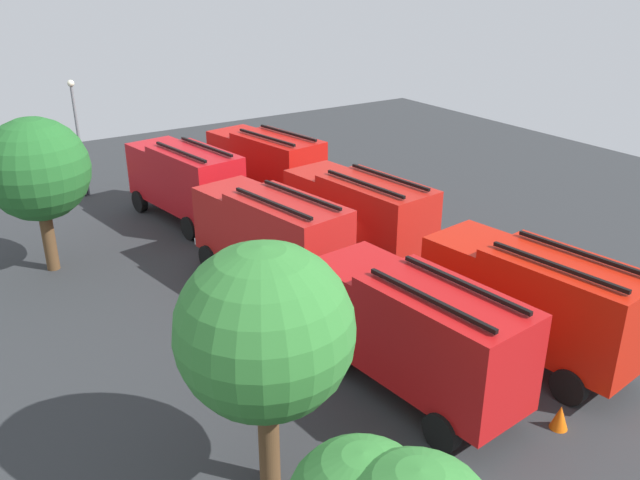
% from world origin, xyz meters
% --- Properties ---
extents(ground_plane, '(54.12, 54.12, 0.00)m').
position_xyz_m(ground_plane, '(0.00, 0.00, 0.00)').
color(ground_plane, '#2D3033').
extents(fire_truck_0, '(7.45, 3.47, 3.88)m').
position_xyz_m(fire_truck_0, '(-8.97, -2.09, 2.15)').
color(fire_truck_0, red).
rests_on(fire_truck_0, ground).
extents(fire_truck_1, '(7.43, 3.41, 3.88)m').
position_xyz_m(fire_truck_1, '(0.14, -2.02, 2.15)').
color(fire_truck_1, red).
rests_on(fire_truck_1, ground).
extents(fire_truck_2, '(7.50, 3.68, 3.88)m').
position_xyz_m(fire_truck_2, '(8.76, -2.32, 2.15)').
color(fire_truck_2, red).
rests_on(fire_truck_2, ground).
extents(fire_truck_3, '(7.40, 3.31, 3.88)m').
position_xyz_m(fire_truck_3, '(-8.45, 2.30, 2.15)').
color(fire_truck_3, red).
rests_on(fire_truck_3, ground).
extents(fire_truck_4, '(7.49, 3.66, 3.88)m').
position_xyz_m(fire_truck_4, '(0.20, 2.18, 2.15)').
color(fire_truck_4, red).
rests_on(fire_truck_4, ground).
extents(fire_truck_5, '(7.47, 3.57, 3.88)m').
position_xyz_m(fire_truck_5, '(8.56, 2.27, 2.15)').
color(fire_truck_5, red).
rests_on(fire_truck_5, ground).
extents(firefighter_0, '(0.47, 0.34, 1.61)m').
position_xyz_m(firefighter_0, '(4.37, -3.88, 0.89)').
color(firefighter_0, black).
rests_on(firefighter_0, ground).
extents(firefighter_1, '(0.28, 0.44, 1.65)m').
position_xyz_m(firefighter_1, '(-3.45, 4.87, 0.92)').
color(firefighter_1, black).
rests_on(firefighter_1, ground).
extents(firefighter_2, '(0.40, 0.48, 1.74)m').
position_xyz_m(firefighter_2, '(15.04, 5.46, 0.98)').
color(firefighter_2, black).
rests_on(firefighter_2, ground).
extents(tree_2, '(4.11, 4.11, 6.37)m').
position_xyz_m(tree_2, '(-9.38, 7.63, 4.28)').
color(tree_2, brown).
rests_on(tree_2, ground).
extents(tree_3, '(4.13, 4.13, 6.40)m').
position_xyz_m(tree_3, '(6.32, 9.22, 4.31)').
color(tree_3, brown).
rests_on(tree_3, ground).
extents(traffic_cone_0, '(0.48, 0.48, 0.68)m').
position_xyz_m(traffic_cone_0, '(5.73, 0.30, 0.34)').
color(traffic_cone_0, '#F2600C').
rests_on(traffic_cone_0, ground).
extents(traffic_cone_1, '(0.39, 0.39, 0.56)m').
position_xyz_m(traffic_cone_1, '(-9.50, 0.04, 0.28)').
color(traffic_cone_1, '#F2600C').
rests_on(traffic_cone_1, ground).
extents(traffic_cone_2, '(0.50, 0.50, 0.72)m').
position_xyz_m(traffic_cone_2, '(-11.98, -0.03, 0.36)').
color(traffic_cone_2, '#F2600C').
rests_on(traffic_cone_2, ground).
extents(lamppost, '(0.36, 0.36, 6.24)m').
position_xyz_m(lamppost, '(15.25, 5.43, 3.68)').
color(lamppost, slate).
rests_on(lamppost, ground).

